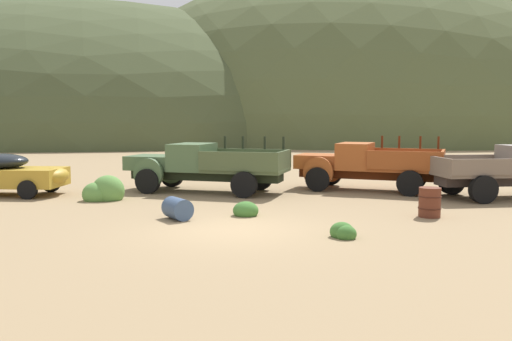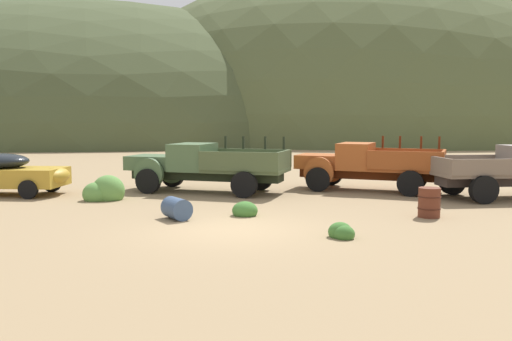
{
  "view_description": "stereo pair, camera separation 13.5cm",
  "coord_description": "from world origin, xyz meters",
  "px_view_note": "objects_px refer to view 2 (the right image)",
  "views": [
    {
      "loc": [
        1.53,
        -13.35,
        2.85
      ],
      "look_at": [
        0.24,
        5.26,
        1.02
      ],
      "focal_mm": 37.08,
      "sensor_mm": 36.0,
      "label": 1
    },
    {
      "loc": [
        1.67,
        -13.34,
        2.85
      ],
      "look_at": [
        0.24,
        5.26,
        1.02
      ],
      "focal_mm": 37.08,
      "sensor_mm": 36.0,
      "label": 2
    }
  ],
  "objects_px": {
    "oil_drum_tipped": "(177,209)",
    "oil_drum_by_truck": "(429,202)",
    "truck_oxide_orange": "(358,165)",
    "car_mustard": "(10,173)",
    "truck_weathered_green": "(196,166)"
  },
  "relations": [
    {
      "from": "car_mustard",
      "to": "oil_drum_by_truck",
      "type": "height_order",
      "value": "car_mustard"
    },
    {
      "from": "truck_oxide_orange",
      "to": "oil_drum_tipped",
      "type": "xyz_separation_m",
      "value": [
        -5.87,
        -6.69,
        -0.69
      ]
    },
    {
      "from": "car_mustard",
      "to": "truck_weathered_green",
      "type": "distance_m",
      "value": 6.93
    },
    {
      "from": "oil_drum_tipped",
      "to": "oil_drum_by_truck",
      "type": "distance_m",
      "value": 7.31
    },
    {
      "from": "car_mustard",
      "to": "truck_weathered_green",
      "type": "bearing_deg",
      "value": 12.47
    },
    {
      "from": "oil_drum_by_truck",
      "to": "truck_oxide_orange",
      "type": "bearing_deg",
      "value": 103.35
    },
    {
      "from": "car_mustard",
      "to": "oil_drum_tipped",
      "type": "relative_size",
      "value": 4.22
    },
    {
      "from": "truck_oxide_orange",
      "to": "oil_drum_by_truck",
      "type": "distance_m",
      "value": 6.01
    },
    {
      "from": "truck_oxide_orange",
      "to": "oil_drum_by_truck",
      "type": "xyz_separation_m",
      "value": [
        1.38,
        -5.83,
        -0.56
      ]
    },
    {
      "from": "truck_oxide_orange",
      "to": "car_mustard",
      "type": "bearing_deg",
      "value": 27.77
    },
    {
      "from": "oil_drum_tipped",
      "to": "truck_oxide_orange",
      "type": "bearing_deg",
      "value": 48.74
    },
    {
      "from": "oil_drum_tipped",
      "to": "oil_drum_by_truck",
      "type": "xyz_separation_m",
      "value": [
        7.26,
        0.87,
        0.13
      ]
    },
    {
      "from": "truck_oxide_orange",
      "to": "truck_weathered_green",
      "type": "bearing_deg",
      "value": 25.72
    },
    {
      "from": "oil_drum_tipped",
      "to": "oil_drum_by_truck",
      "type": "relative_size",
      "value": 1.23
    },
    {
      "from": "truck_oxide_orange",
      "to": "oil_drum_tipped",
      "type": "height_order",
      "value": "truck_oxide_orange"
    }
  ]
}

